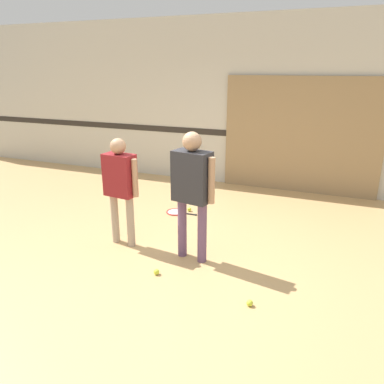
% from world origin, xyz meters
% --- Properties ---
extents(ground_plane, '(16.00, 16.00, 0.00)m').
position_xyz_m(ground_plane, '(0.00, 0.00, 0.00)').
color(ground_plane, tan).
extents(wall_back, '(16.00, 0.07, 3.20)m').
position_xyz_m(wall_back, '(0.00, 3.38, 1.60)').
color(wall_back, beige).
rests_on(wall_back, ground_plane).
extents(wall_panel, '(2.83, 0.05, 2.13)m').
position_xyz_m(wall_panel, '(0.98, 3.32, 1.06)').
color(wall_panel, '#9E7F56').
rests_on(wall_panel, ground_plane).
extents(person_instructor, '(0.59, 0.32, 1.58)m').
position_xyz_m(person_instructor, '(0.12, 0.09, 0.98)').
color(person_instructor, '#6B4C70').
rests_on(person_instructor, ground_plane).
extents(person_student_left, '(0.54, 0.27, 1.43)m').
position_xyz_m(person_student_left, '(-0.89, 0.13, 0.89)').
color(person_student_left, tan).
rests_on(person_student_left, ground_plane).
extents(racket_spare_on_floor, '(0.53, 0.30, 0.03)m').
position_xyz_m(racket_spare_on_floor, '(-0.69, 1.42, 0.01)').
color(racket_spare_on_floor, red).
rests_on(racket_spare_on_floor, ground_plane).
extents(tennis_ball_near_instructor, '(0.07, 0.07, 0.07)m').
position_xyz_m(tennis_ball_near_instructor, '(-0.11, -0.42, 0.03)').
color(tennis_ball_near_instructor, '#CCE038').
rests_on(tennis_ball_near_instructor, ground_plane).
extents(tennis_ball_by_spare_racket, '(0.07, 0.07, 0.07)m').
position_xyz_m(tennis_ball_by_spare_racket, '(-0.52, 1.56, 0.03)').
color(tennis_ball_by_spare_racket, '#CCE038').
rests_on(tennis_ball_by_spare_racket, ground_plane).
extents(tennis_ball_stray_left, '(0.07, 0.07, 0.07)m').
position_xyz_m(tennis_ball_stray_left, '(1.03, -0.61, 0.03)').
color(tennis_ball_stray_left, '#CCE038').
rests_on(tennis_ball_stray_left, ground_plane).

